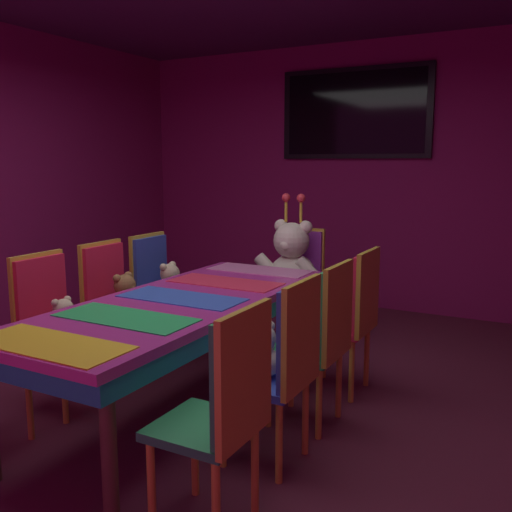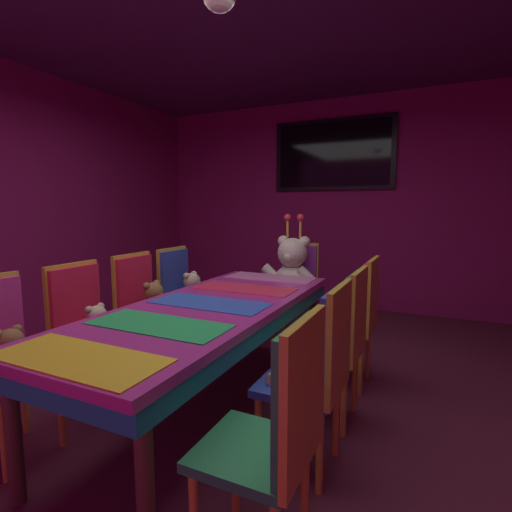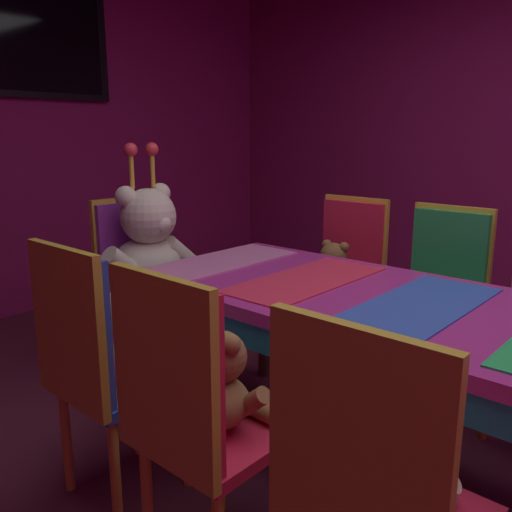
% 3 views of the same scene
% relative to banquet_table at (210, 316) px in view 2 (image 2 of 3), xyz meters
% --- Properties ---
extents(ground_plane, '(7.90, 7.90, 0.00)m').
position_rel_banquet_table_xyz_m(ground_plane, '(0.00, 0.00, -0.65)').
color(ground_plane, '#591E33').
extents(wall_back, '(5.20, 0.12, 2.80)m').
position_rel_banquet_table_xyz_m(wall_back, '(0.00, 3.20, 0.75)').
color(wall_back, '#8C1959').
rests_on(wall_back, ground_plane).
extents(banquet_table, '(0.90, 2.37, 0.75)m').
position_rel_banquet_table_xyz_m(banquet_table, '(0.00, 0.00, 0.00)').
color(banquet_table, '#B22D8C').
rests_on(banquet_table, ground_plane).
extents(teddy_left_0, '(0.22, 0.28, 0.27)m').
position_rel_banquet_table_xyz_m(teddy_left_0, '(-0.71, -0.84, -0.08)').
color(teddy_left_0, olive).
rests_on(teddy_left_0, chair_left_0).
extents(chair_left_1, '(0.42, 0.41, 0.98)m').
position_rel_banquet_table_xyz_m(chair_left_1, '(-0.83, -0.28, -0.06)').
color(chair_left_1, red).
rests_on(chair_left_1, ground_plane).
extents(teddy_left_1, '(0.22, 0.28, 0.26)m').
position_rel_banquet_table_xyz_m(teddy_left_1, '(-0.69, -0.28, -0.08)').
color(teddy_left_1, beige).
rests_on(teddy_left_1, chair_left_1).
extents(chair_left_2, '(0.42, 0.41, 0.98)m').
position_rel_banquet_table_xyz_m(chair_left_2, '(-0.85, 0.30, -0.06)').
color(chair_left_2, red).
rests_on(chair_left_2, ground_plane).
extents(teddy_left_2, '(0.26, 0.33, 0.32)m').
position_rel_banquet_table_xyz_m(teddy_left_2, '(-0.70, 0.30, -0.06)').
color(teddy_left_2, olive).
rests_on(teddy_left_2, chair_left_2).
extents(chair_left_3, '(0.42, 0.41, 0.98)m').
position_rel_banquet_table_xyz_m(chair_left_3, '(-0.84, 0.81, -0.06)').
color(chair_left_3, '#2D47B2').
rests_on(chair_left_3, ground_plane).
extents(teddy_left_3, '(0.26, 0.33, 0.31)m').
position_rel_banquet_table_xyz_m(teddy_left_3, '(-0.69, 0.81, -0.06)').
color(teddy_left_3, beige).
rests_on(teddy_left_3, chair_left_3).
extents(chair_right_0, '(0.42, 0.41, 0.98)m').
position_rel_banquet_table_xyz_m(chair_right_0, '(0.84, -0.85, -0.06)').
color(chair_right_0, '#268C4C').
rests_on(chair_right_0, ground_plane).
extents(chair_right_1, '(0.42, 0.41, 0.98)m').
position_rel_banquet_table_xyz_m(chair_right_1, '(0.82, -0.25, -0.06)').
color(chair_right_1, '#2D47B2').
rests_on(chair_right_1, ground_plane).
extents(teddy_right_1, '(0.23, 0.30, 0.28)m').
position_rel_banquet_table_xyz_m(teddy_right_1, '(0.68, -0.25, -0.07)').
color(teddy_right_1, beige).
rests_on(teddy_right_1, chair_right_1).
extents(chair_right_2, '(0.42, 0.41, 0.98)m').
position_rel_banquet_table_xyz_m(chair_right_2, '(0.82, 0.26, -0.06)').
color(chair_right_2, '#268C4C').
rests_on(chair_right_2, ground_plane).
extents(chair_right_3, '(0.42, 0.41, 0.98)m').
position_rel_banquet_table_xyz_m(chair_right_3, '(0.82, 0.82, -0.06)').
color(chair_right_3, red).
rests_on(chair_right_3, ground_plane).
extents(teddy_right_3, '(0.25, 0.32, 0.30)m').
position_rel_banquet_table_xyz_m(teddy_right_3, '(0.68, 0.82, -0.07)').
color(teddy_right_3, brown).
rests_on(teddy_right_3, chair_right_3).
extents(throne_chair, '(0.41, 0.42, 0.98)m').
position_rel_banquet_table_xyz_m(throne_chair, '(0.00, 1.73, -0.06)').
color(throne_chair, purple).
rests_on(throne_chair, ground_plane).
extents(king_teddy_bear, '(0.65, 0.50, 0.83)m').
position_rel_banquet_table_xyz_m(king_teddy_bear, '(0.00, 1.56, 0.07)').
color(king_teddy_bear, silver).
rests_on(king_teddy_bear, throne_chair).
extents(wall_tv, '(1.60, 0.06, 0.93)m').
position_rel_banquet_table_xyz_m(wall_tv, '(0.00, 3.11, 1.40)').
color(wall_tv, black).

